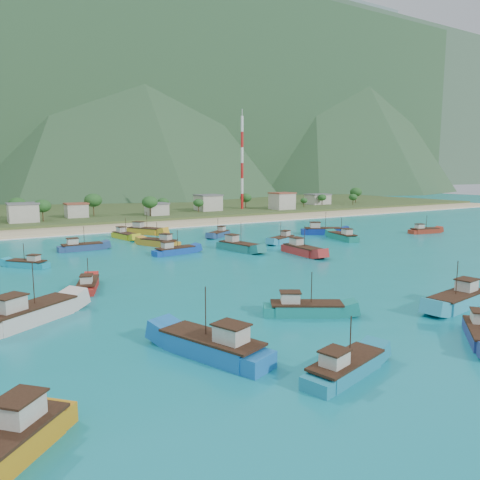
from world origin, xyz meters
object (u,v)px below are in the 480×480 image
boat_1 (282,240)px  boat_4 (219,234)px  boat_26 (345,369)px  boat_30 (125,236)px  boat_7 (27,264)px  boat_10 (305,310)px  boat_12 (424,231)px  boat_2 (88,286)px  boat_28 (302,251)px  boat_17 (175,251)px  boat_3 (81,248)px  boat_21 (458,301)px  boat_27 (213,348)px  boat_16 (343,237)px  boat_18 (322,231)px  boat_25 (160,243)px  radio_tower (242,163)px  boat_19 (144,231)px  boat_8 (28,315)px

boat_1 → boat_4: bearing=-0.1°
boat_26 → boat_30: (11.10, 96.08, 0.05)m
boat_7 → boat_10: size_ratio=0.78×
boat_10 → boat_12: boat_10 is taller
boat_2 → boat_28: size_ratio=0.79×
boat_12 → boat_17: bearing=-83.9°
boat_1 → boat_3: boat_3 is taller
boat_21 → boat_27: size_ratio=0.92×
boat_3 → boat_16: (64.28, -19.93, 0.08)m
boat_18 → boat_25: (-49.11, 4.66, -0.13)m
boat_30 → boat_4: bearing=148.0°
boat_10 → boat_25: 62.91m
boat_7 → boat_27: 58.67m
radio_tower → boat_12: radio_tower is taller
boat_2 → boat_27: (3.77, -34.14, 0.39)m
boat_3 → boat_18: size_ratio=0.84×
boat_17 → boat_19: boat_19 is taller
boat_21 → boat_28: boat_21 is taller
boat_7 → boat_10: boat_10 is taller
boat_8 → boat_19: bearing=117.3°
boat_1 → boat_26: boat_26 is taller
boat_3 → boat_26: bearing=2.8°
radio_tower → boat_8: (-105.22, -118.35, -21.02)m
boat_17 → boat_19: size_ratio=0.87×
boat_18 → boat_7: bearing=-55.4°
boat_10 → boat_26: (-8.62, -16.02, -0.04)m
radio_tower → boat_19: bearing=-143.4°
boat_28 → boat_30: (-25.79, 45.00, -0.13)m
boat_7 → boat_19: (36.46, 34.09, 0.35)m
radio_tower → boat_8: 159.75m
boat_26 → boat_28: size_ratio=0.88×
boat_16 → boat_25: 48.92m
boat_25 → boat_2: bearing=-154.8°
boat_12 → boat_7: bearing=-83.6°
boat_19 → boat_28: (17.75, -51.18, -0.01)m
boat_8 → boat_28: 62.19m
boat_4 → boat_25: (-20.91, -7.20, 0.13)m
boat_12 → boat_27: bearing=-52.6°
radio_tower → boat_27: 167.92m
boat_7 → boat_26: 70.33m
boat_4 → boat_28: 34.83m
boat_16 → boat_18: size_ratio=0.95×
boat_3 → boat_30: 20.22m
boat_4 → boat_25: size_ratio=0.86×
boat_12 → boat_25: size_ratio=0.92×
boat_17 → boat_1: bearing=85.5°
boat_8 → boat_21: size_ratio=1.09×
boat_1 → boat_3: size_ratio=1.01×
boat_1 → boat_2: boat_1 is taller
boat_1 → boat_7: boat_1 is taller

